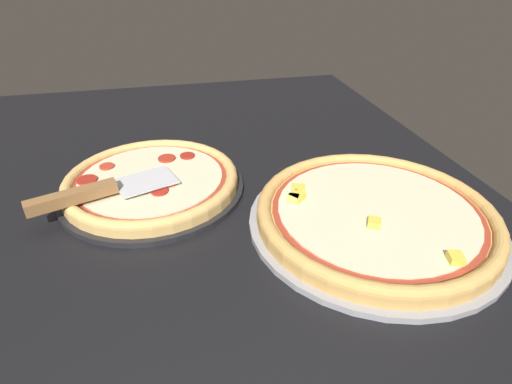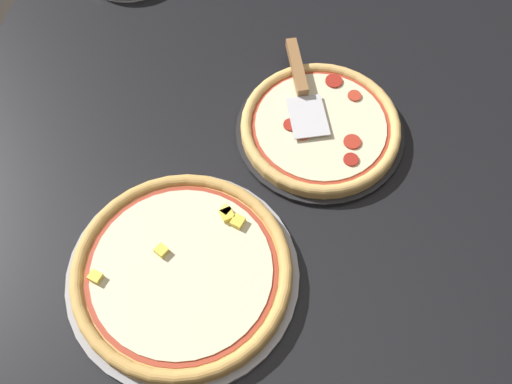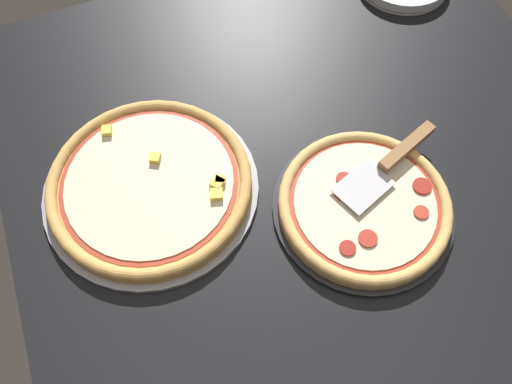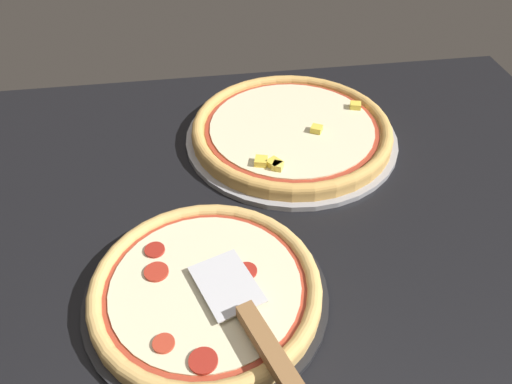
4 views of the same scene
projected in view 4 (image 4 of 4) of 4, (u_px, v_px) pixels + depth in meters
ground_plane at (234, 285)px, 72.64cm from camera, size 140.30×118.09×3.60cm
pizza_pan_front at (207, 296)px, 68.43cm from camera, size 33.46×33.46×1.00cm
pizza_front at (206, 288)px, 67.24cm from camera, size 31.46×31.46×2.61cm
pizza_pan_back at (291, 137)px, 96.18cm from camera, size 40.44×40.44×1.00cm
pizza_back at (292, 129)px, 94.87cm from camera, size 38.01×38.01×3.30cm
serving_spatula at (261, 336)px, 59.32cm from camera, size 12.50×24.12×2.00cm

